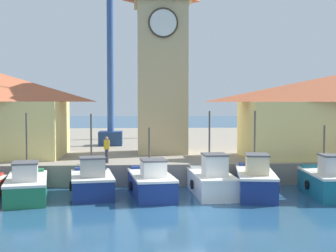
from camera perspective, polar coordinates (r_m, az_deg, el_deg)
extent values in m
plane|color=navy|center=(22.14, 1.75, -10.15)|extent=(300.00, 300.00, 0.00)
cube|color=gray|center=(47.80, -1.22, -2.33)|extent=(120.00, 40.00, 1.30)
cube|color=#237A4C|center=(25.50, -16.84, -7.39)|extent=(2.81, 5.25, 1.00)
cube|color=#237A4C|center=(27.61, -16.63, -5.31)|extent=(1.74, 0.89, 0.24)
cube|color=silver|center=(25.40, -16.86, -6.18)|extent=(2.88, 5.32, 0.12)
cube|color=beige|center=(24.47, -16.98, -5.37)|extent=(1.42, 1.68, 0.85)
cube|color=#4C4C51|center=(24.41, -17.00, -4.29)|extent=(1.51, 1.77, 0.08)
cylinder|color=#4C4742|center=(25.81, -16.85, -2.17)|extent=(0.10, 0.10, 3.34)
torus|color=black|center=(25.82, -19.17, -7.30)|extent=(0.21, 0.53, 0.52)
cube|color=navy|center=(25.52, -9.25, -7.24)|extent=(2.64, 4.35, 1.05)
cube|color=navy|center=(27.19, -9.42, -5.24)|extent=(1.84, 0.84, 0.24)
cube|color=silver|center=(25.43, -9.26, -5.96)|extent=(2.71, 4.41, 0.12)
cube|color=#B2ADA3|center=(24.64, -9.20, -5.00)|extent=(1.41, 1.39, 0.94)
cube|color=#4C4C51|center=(24.58, -9.21, -3.83)|extent=(1.50, 1.48, 0.08)
cylinder|color=#4C4742|center=(25.74, -9.34, -2.11)|extent=(0.10, 0.10, 3.22)
torus|color=black|center=(25.70, -11.80, -7.19)|extent=(0.19, 0.53, 0.52)
cube|color=navy|center=(25.09, -2.09, -7.33)|extent=(2.54, 5.10, 1.09)
cube|color=navy|center=(27.13, -2.78, -5.13)|extent=(1.73, 0.80, 0.24)
cube|color=silver|center=(24.99, -2.09, -5.98)|extent=(2.60, 5.17, 0.12)
cube|color=silver|center=(24.08, -1.79, -5.20)|extent=(1.34, 1.60, 0.81)
cube|color=#4C4C51|center=(24.02, -1.79, -4.15)|extent=(1.43, 1.69, 0.08)
cylinder|color=#4C4742|center=(25.43, -2.30, -2.93)|extent=(0.10, 0.10, 2.43)
torus|color=black|center=(25.20, -4.58, -7.29)|extent=(0.18, 0.53, 0.52)
cube|color=silver|center=(25.66, 5.31, -7.15)|extent=(2.14, 4.84, 1.05)
cube|color=silver|center=(27.62, 4.42, -5.07)|extent=(1.66, 0.67, 0.24)
cube|color=silver|center=(25.56, 5.32, -5.88)|extent=(2.20, 4.91, 0.12)
cube|color=silver|center=(24.67, 5.71, -4.80)|extent=(1.22, 1.48, 1.07)
cube|color=#4C4C51|center=(24.60, 5.72, -3.48)|extent=(1.30, 1.56, 0.08)
cylinder|color=#4C4742|center=(25.94, 5.07, -1.88)|extent=(0.10, 0.10, 3.36)
torus|color=black|center=(25.70, 2.91, -7.13)|extent=(0.14, 0.52, 0.52)
cube|color=navy|center=(25.75, 10.60, -7.00)|extent=(2.67, 5.42, 1.19)
cube|color=navy|center=(27.95, 10.22, -4.74)|extent=(1.64, 0.85, 0.24)
cube|color=silver|center=(25.64, 10.61, -5.58)|extent=(2.74, 5.49, 0.12)
cube|color=beige|center=(24.67, 10.80, -4.65)|extent=(1.34, 1.72, 0.96)
cube|color=#4C4C51|center=(24.61, 10.81, -3.46)|extent=(1.44, 1.81, 0.08)
cylinder|color=#4C4742|center=(26.09, 10.53, -1.72)|extent=(0.10, 0.10, 3.24)
torus|color=black|center=(25.94, 8.34, -6.91)|extent=(0.20, 0.53, 0.52)
cube|color=#196B7F|center=(26.44, 18.81, -6.86)|extent=(2.13, 4.56, 1.18)
cube|color=#196B7F|center=(28.18, 17.52, -4.78)|extent=(1.62, 0.69, 0.24)
cube|color=silver|center=(26.34, 18.84, -5.49)|extent=(2.19, 4.62, 0.12)
cube|color=beige|center=(25.54, 19.43, -4.54)|extent=(1.20, 1.40, 0.95)
cube|color=#4C4C51|center=(25.48, 19.45, -3.39)|extent=(1.28, 1.49, 0.08)
cylinder|color=#4C4742|center=(26.71, 18.49, -2.56)|extent=(0.10, 0.10, 2.48)
torus|color=black|center=(26.33, 16.56, -6.86)|extent=(0.15, 0.53, 0.52)
cube|color=tan|center=(34.34, -0.75, 5.70)|extent=(3.54, 3.54, 10.76)
cube|color=tan|center=(35.05, -0.76, 14.76)|extent=(4.04, 4.04, 0.30)
cylinder|color=white|center=(32.94, -0.59, 12.48)|extent=(1.95, 0.12, 1.95)
torus|color=#332D23|center=(32.90, -0.58, 12.49)|extent=(2.07, 0.12, 2.07)
cube|color=#976E11|center=(49.46, -0.66, -0.70)|extent=(2.00, 2.00, 1.20)
cylinder|color=gold|center=(49.83, -0.66, 10.70)|extent=(0.56, 0.56, 18.53)
cube|color=navy|center=(40.65, -7.00, -1.50)|extent=(2.00, 2.00, 1.20)
cylinder|color=#284C93|center=(40.96, -7.08, 11.20)|extent=(0.56, 0.56, 16.86)
cylinder|color=#33333D|center=(28.75, -7.47, -3.67)|extent=(0.22, 0.22, 0.85)
cube|color=gold|center=(28.68, -7.48, -2.27)|extent=(0.34, 0.22, 0.56)
sphere|color=#9E7051|center=(28.65, -7.49, -1.49)|extent=(0.20, 0.20, 0.20)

